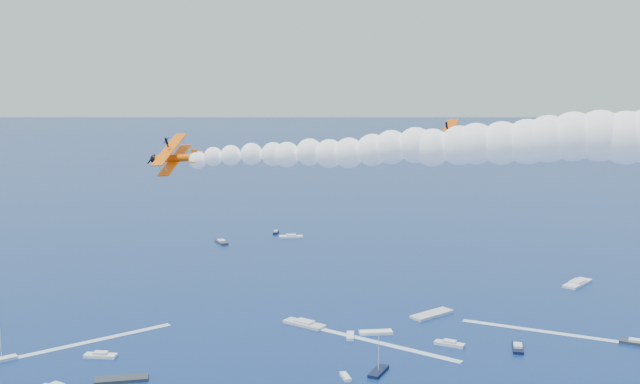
% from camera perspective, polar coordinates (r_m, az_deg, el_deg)
% --- Properties ---
extents(biplane_lead, '(7.88, 9.60, 8.13)m').
position_cam_1_polar(biplane_lead, '(114.60, 9.58, 3.69)').
color(biplane_lead, '#E34C04').
extents(biplane_trail, '(8.48, 10.42, 8.38)m').
position_cam_1_polar(biplane_trail, '(105.61, -10.39, 2.43)').
color(biplane_trail, '#FF5F05').
extents(smoke_trail_trail, '(61.53, 22.79, 10.72)m').
position_cam_1_polar(smoke_trail_trail, '(94.84, 5.94, 3.18)').
color(smoke_trail_trail, white).
extents(spectator_boats, '(226.89, 168.58, 0.70)m').
position_cam_1_polar(spectator_boats, '(200.09, 8.04, -9.90)').
color(spectator_boats, white).
rests_on(spectator_boats, ground).
extents(boat_wakes, '(121.87, 73.02, 0.04)m').
position_cam_1_polar(boat_wakes, '(193.96, 1.69, -10.53)').
color(boat_wakes, white).
rests_on(boat_wakes, ground).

